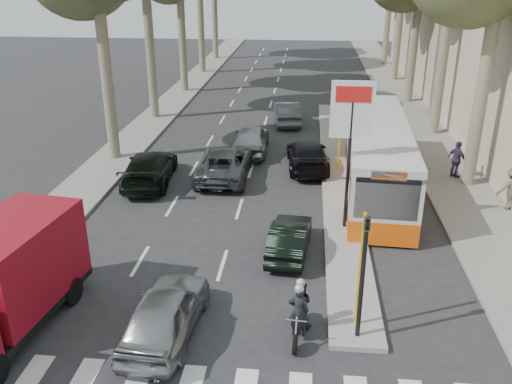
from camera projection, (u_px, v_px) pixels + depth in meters
ground at (242, 301)px, 16.03m from camera, size 120.00×120.00×0.00m
sidewalk_right at (406, 105)px, 38.17m from camera, size 3.20×70.00×0.12m
median_left at (184, 91)px, 42.40m from camera, size 2.40×64.00×0.12m
traffic_island at (337, 172)px, 25.80m from camera, size 1.50×26.00×0.16m
billboard at (351, 135)px, 18.89m from camera, size 1.50×12.10×5.60m
traffic_light_island at (364, 258)px, 13.40m from camera, size 0.16×0.41×3.60m
silver_hatchback at (165, 312)px, 14.33m from camera, size 1.91×4.20×1.40m
dark_hatchback at (290, 238)px, 18.49m from camera, size 1.53×3.64×1.17m
queue_car_a at (225, 163)px, 25.10m from camera, size 2.33×4.99×1.38m
queue_car_b at (307, 155)px, 26.21m from camera, size 2.26×4.78×1.35m
queue_car_c at (251, 139)px, 28.43m from camera, size 1.79×4.34×1.47m
queue_car_d at (287, 113)px, 33.62m from camera, size 1.95×4.31×1.37m
queue_car_e at (149, 168)px, 24.48m from camera, size 2.42×5.08×1.43m
red_truck at (5, 280)px, 14.21m from camera, size 2.70×5.71×2.94m
city_bus at (377, 155)px, 23.50m from camera, size 3.04×11.37×2.97m
motorcycle at (299, 309)px, 14.41m from camera, size 0.71×1.90×1.62m
pedestrian_near at (457, 160)px, 24.69m from camera, size 0.97×1.11×1.72m
pedestrian_far at (512, 189)px, 21.45m from camera, size 1.17×0.60×1.74m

